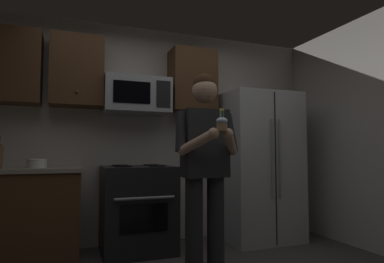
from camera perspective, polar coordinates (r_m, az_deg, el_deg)
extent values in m
cube|color=beige|center=(4.06, -8.31, -0.38)|extent=(4.40, 0.10, 2.60)
cube|color=beige|center=(4.00, 30.44, 0.12)|extent=(0.10, 4.40, 2.60)
cube|color=black|center=(3.69, -9.45, -13.13)|extent=(0.76, 0.66, 0.92)
cube|color=black|center=(3.38, -8.32, -14.74)|extent=(0.48, 0.01, 0.28)
cylinder|color=#99999E|center=(3.32, -8.20, -11.43)|extent=(0.60, 0.03, 0.03)
cylinder|color=black|center=(3.48, -11.85, -5.98)|extent=(0.18, 0.18, 0.01)
cylinder|color=black|center=(3.55, -6.07, -5.98)|extent=(0.18, 0.18, 0.01)
cylinder|color=black|center=(3.75, -12.50, -5.78)|extent=(0.18, 0.18, 0.01)
cylinder|color=black|center=(3.82, -7.12, -5.80)|extent=(0.18, 0.18, 0.01)
cube|color=#9EA0A5|center=(3.82, -9.60, 6.19)|extent=(0.74, 0.40, 0.40)
cube|color=black|center=(3.60, -10.40, 6.78)|extent=(0.40, 0.01, 0.24)
cube|color=black|center=(3.68, -4.99, 6.52)|extent=(0.16, 0.01, 0.30)
cube|color=#B7BABF|center=(4.17, 11.51, -5.92)|extent=(0.90, 0.72, 1.80)
cylinder|color=gray|center=(3.83, 13.85, -4.61)|extent=(0.02, 0.02, 0.90)
cylinder|color=gray|center=(3.88, 15.07, -4.58)|extent=(0.02, 0.02, 0.90)
cube|color=black|center=(3.87, 14.40, -6.08)|extent=(0.01, 0.01, 1.74)
cube|color=#4C301C|center=(3.84, -19.41, 9.77)|extent=(0.55, 0.34, 0.76)
sphere|color=brown|center=(3.62, -19.43, 6.56)|extent=(0.03, 0.03, 0.03)
cube|color=#4C301C|center=(4.09, 0.07, 8.75)|extent=(0.55, 0.34, 0.76)
sphere|color=brown|center=(3.88, 1.01, 5.67)|extent=(0.03, 0.03, 0.03)
cube|color=#4C301C|center=(3.70, -30.26, -13.00)|extent=(1.40, 0.62, 0.88)
cube|color=gray|center=(3.65, -30.03, -5.87)|extent=(1.44, 0.66, 0.04)
cylinder|color=white|center=(3.60, -25.43, -5.07)|extent=(0.18, 0.18, 0.08)
torus|color=white|center=(3.60, -25.41, -4.43)|extent=(0.19, 0.19, 0.01)
cylinder|color=#262628|center=(2.86, 0.35, -16.63)|extent=(0.15, 0.15, 0.86)
cylinder|color=#262628|center=(2.94, 4.15, -16.28)|extent=(0.15, 0.15, 0.86)
cube|color=#262628|center=(2.83, 2.24, -2.08)|extent=(0.38, 0.22, 0.58)
sphere|color=tan|center=(2.88, 2.21, 7.13)|extent=(0.22, 0.22, 0.22)
sphere|color=#382314|center=(2.89, 2.13, 8.07)|extent=(0.20, 0.20, 0.20)
cylinder|color=#262628|center=(2.72, -1.89, -0.02)|extent=(0.15, 0.18, 0.35)
cylinder|color=tan|center=(2.59, 0.81, -1.98)|extent=(0.26, 0.33, 0.21)
sphere|color=tan|center=(2.51, 3.80, -0.35)|extent=(0.09, 0.09, 0.09)
cylinder|color=#262628|center=(2.90, 6.57, -0.21)|extent=(0.15, 0.18, 0.35)
cylinder|color=tan|center=(2.72, 6.71, -2.03)|extent=(0.26, 0.33, 0.21)
sphere|color=tan|center=(2.56, 6.24, -0.41)|extent=(0.09, 0.09, 0.09)
cylinder|color=#A87F56|center=(2.52, 5.22, 0.72)|extent=(0.08, 0.08, 0.06)
ellipsoid|color=silver|center=(2.53, 5.22, 1.84)|extent=(0.09, 0.09, 0.06)
cylinder|color=#4CBF66|center=(2.54, 5.51, 2.89)|extent=(0.01, 0.01, 0.06)
ellipsoid|color=#FFD159|center=(2.54, 5.51, 3.73)|extent=(0.01, 0.01, 0.02)
cylinder|color=#F2D84C|center=(2.54, 4.94, 2.89)|extent=(0.01, 0.01, 0.06)
ellipsoid|color=#FFD159|center=(2.54, 4.93, 3.73)|extent=(0.01, 0.01, 0.02)
cylinder|color=#4C7FE5|center=(2.52, 5.19, 2.95)|extent=(0.01, 0.01, 0.06)
ellipsoid|color=#FFD159|center=(2.52, 5.18, 3.79)|extent=(0.01, 0.01, 0.02)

